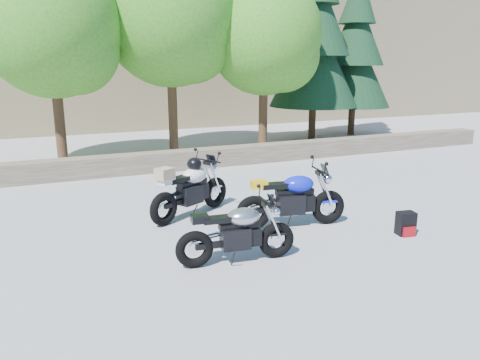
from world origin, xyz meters
The scene contains 11 objects.
ground centered at (0.00, 0.00, 0.00)m, with size 90.00×90.00×0.00m, color #949499.
stone_wall centered at (0.00, 5.50, 0.25)m, with size 22.00×0.55×0.50m, color brown.
tree_decid_left centered at (-2.39, 7.14, 3.63)m, with size 3.67×3.67×5.62m.
tree_decid_mid centered at (0.91, 7.54, 4.04)m, with size 4.08×4.08×6.24m.
tree_decid_right centered at (3.71, 6.94, 3.50)m, with size 3.54×3.54×5.41m.
conifer_near centered at (6.20, 8.20, 3.68)m, with size 3.17×3.17×7.06m.
conifer_far centered at (8.40, 8.80, 3.27)m, with size 2.82×2.82×6.27m.
silver_bike centered at (-0.59, -0.72, 0.43)m, with size 1.78×0.56×0.89m.
white_bike centered at (-0.56, 1.57, 0.54)m, with size 1.81×1.08×1.10m.
blue_bike centered at (0.89, 0.29, 0.49)m, with size 1.99×0.64×1.00m.
backpack centered at (2.44, -0.81, 0.19)m, with size 0.32×0.29×0.39m.
Camera 1 is at (-3.04, -6.49, 2.81)m, focal length 35.00 mm.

